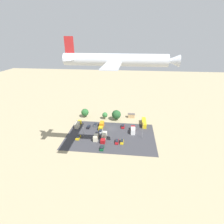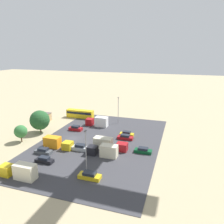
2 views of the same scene
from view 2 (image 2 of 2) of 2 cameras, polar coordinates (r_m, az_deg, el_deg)
ground_plane at (r=67.42m, az=-10.38°, el=-6.90°), size 400.00×400.00×0.00m
parking_lot_surface at (r=63.89m, az=-3.23°, el=-7.93°), size 51.30×33.74×0.08m
shed_building at (r=85.21m, az=-17.05°, el=-1.43°), size 4.99×2.75×2.97m
bus at (r=86.90m, az=-8.33°, el=-0.38°), size 2.51×10.85×3.10m
parked_car_0 at (r=58.05m, az=8.12°, el=-9.93°), size 1.86×4.46×1.43m
parked_car_1 at (r=73.68m, az=-9.48°, el=-4.22°), size 2.00×4.38×1.64m
parked_car_2 at (r=65.72m, az=3.47°, el=-6.61°), size 1.83×4.68×1.48m
parked_car_3 at (r=59.45m, az=-8.27°, el=-9.19°), size 1.91×4.64×1.66m
parked_car_4 at (r=47.34m, az=-5.86°, el=-16.23°), size 1.92×4.73×1.46m
parked_car_5 at (r=59.74m, az=-17.48°, el=-9.73°), size 1.88×4.44×1.52m
parked_car_6 at (r=68.19m, az=3.86°, el=-5.75°), size 1.74×4.33×1.51m
parked_car_7 at (r=55.34m, az=-17.24°, el=-11.88°), size 1.72×4.40×1.44m
parked_truck_0 at (r=55.56m, az=-2.06°, el=-10.07°), size 2.32×7.80×3.08m
parked_truck_1 at (r=76.64m, az=-3.64°, el=-2.56°), size 2.53×7.75×3.38m
parked_truck_2 at (r=59.44m, az=-0.96°, el=-8.33°), size 2.42×9.26×2.95m
parked_truck_3 at (r=61.88m, az=-14.25°, el=-7.83°), size 2.50×8.09×2.96m
parked_truck_4 at (r=50.62m, az=-22.94°, el=-14.06°), size 2.31×8.31×3.27m
tree_apron_mid at (r=73.56m, az=-18.35°, el=-2.02°), size 6.25×6.25×7.35m
tree_apron_far at (r=68.43m, az=-22.75°, el=-4.70°), size 3.70×3.70×5.06m
light_pole_lot_centre at (r=48.01m, az=-6.84°, el=-9.61°), size 0.90×0.28×9.40m
light_pole_lot_edge at (r=78.55m, az=1.64°, el=0.76°), size 0.90×0.28×9.64m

